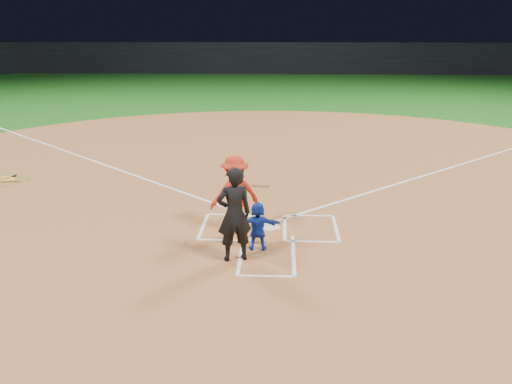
{
  "coord_description": "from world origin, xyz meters",
  "views": [
    {
      "loc": [
        0.28,
        -12.86,
        4.59
      ],
      "look_at": [
        -0.3,
        -0.4,
        1.0
      ],
      "focal_mm": 40.0,
      "sensor_mm": 36.0,
      "label": 1
    }
  ],
  "objects_px": {
    "on_deck_circle": "(1,180)",
    "umpire": "(234,214)",
    "batter_at_plate": "(235,194)",
    "catcher": "(258,226)",
    "home_plate": "(269,227)"
  },
  "relations": [
    {
      "from": "umpire",
      "to": "catcher",
      "type": "bearing_deg",
      "value": -146.62
    },
    {
      "from": "catcher",
      "to": "umpire",
      "type": "xyz_separation_m",
      "value": [
        -0.45,
        -0.59,
        0.45
      ]
    },
    {
      "from": "home_plate",
      "to": "catcher",
      "type": "distance_m",
      "value": 1.52
    },
    {
      "from": "home_plate",
      "to": "on_deck_circle",
      "type": "distance_m",
      "value": 9.42
    },
    {
      "from": "on_deck_circle",
      "to": "catcher",
      "type": "bearing_deg",
      "value": -33.26
    },
    {
      "from": "on_deck_circle",
      "to": "batter_at_plate",
      "type": "xyz_separation_m",
      "value": [
        7.72,
        -4.3,
        0.89
      ]
    },
    {
      "from": "home_plate",
      "to": "umpire",
      "type": "bearing_deg",
      "value": 71.61
    },
    {
      "from": "batter_at_plate",
      "to": "umpire",
      "type": "bearing_deg",
      "value": -85.82
    },
    {
      "from": "home_plate",
      "to": "umpire",
      "type": "distance_m",
      "value": 2.32
    },
    {
      "from": "on_deck_circle",
      "to": "batter_at_plate",
      "type": "relative_size",
      "value": 0.95
    },
    {
      "from": "home_plate",
      "to": "on_deck_circle",
      "type": "bearing_deg",
      "value": -25.32
    },
    {
      "from": "on_deck_circle",
      "to": "umpire",
      "type": "relative_size",
      "value": 0.87
    },
    {
      "from": "on_deck_circle",
      "to": "catcher",
      "type": "height_order",
      "value": "catcher"
    },
    {
      "from": "catcher",
      "to": "batter_at_plate",
      "type": "xyz_separation_m",
      "value": [
        -0.58,
        1.15,
        0.37
      ]
    },
    {
      "from": "home_plate",
      "to": "catcher",
      "type": "bearing_deg",
      "value": 81.29
    }
  ]
}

